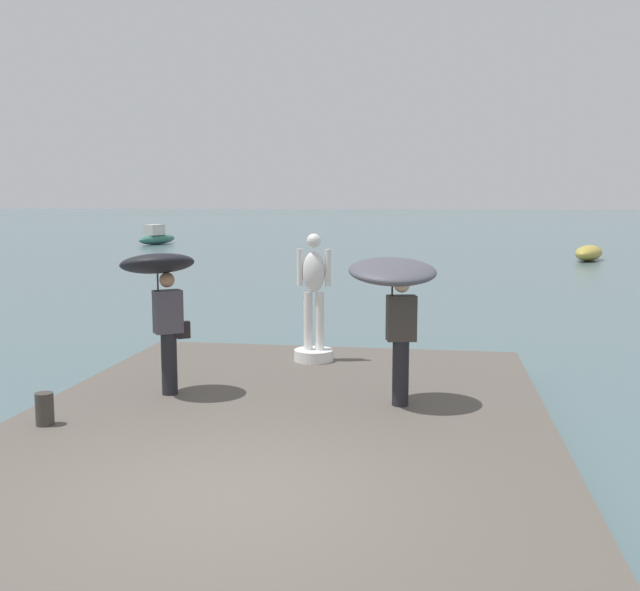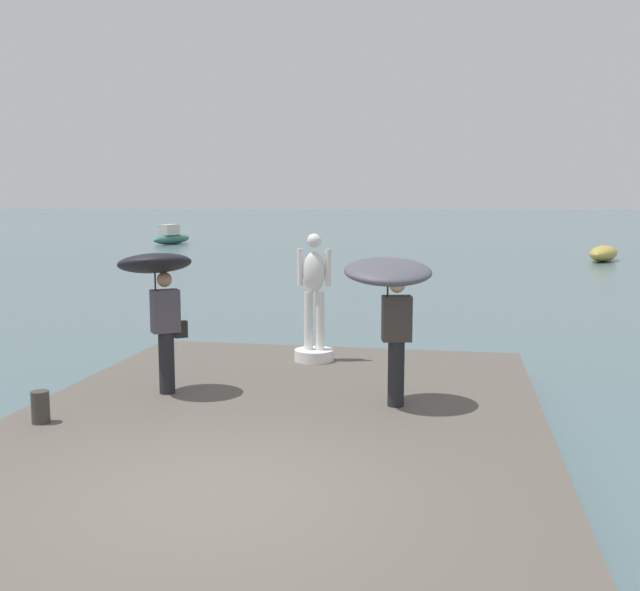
# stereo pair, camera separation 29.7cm
# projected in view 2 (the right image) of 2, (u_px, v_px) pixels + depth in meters

# --- Properties ---
(ground_plane) EXTENTS (400.00, 400.00, 0.00)m
(ground_plane) POSITION_uv_depth(u_px,v_px,m) (419.00, 250.00, 45.98)
(ground_plane) COLOR #4C666B
(pier) EXTENTS (6.73, 9.95, 0.40)m
(pier) POSITION_uv_depth(u_px,v_px,m) (267.00, 443.00, 8.87)
(pier) COLOR #564F47
(pier) RESTS_ON ground
(statue_white_figure) EXTENTS (0.67, 0.67, 2.17)m
(statue_white_figure) POSITION_uv_depth(u_px,v_px,m) (314.00, 311.00, 12.41)
(statue_white_figure) COLOR white
(statue_white_figure) RESTS_ON pier
(onlooker_left) EXTENTS (1.44, 1.44, 2.07)m
(onlooker_left) POSITION_uv_depth(u_px,v_px,m) (158.00, 282.00, 10.19)
(onlooker_left) COLOR black
(onlooker_left) RESTS_ON pier
(onlooker_right) EXTENTS (1.39, 1.41, 2.02)m
(onlooker_right) POSITION_uv_depth(u_px,v_px,m) (390.00, 287.00, 9.59)
(onlooker_right) COLOR black
(onlooker_right) RESTS_ON pier
(mooring_bollard) EXTENTS (0.22, 0.22, 0.40)m
(mooring_bollard) POSITION_uv_depth(u_px,v_px,m) (40.00, 407.00, 8.99)
(mooring_bollard) COLOR #38332D
(mooring_bollard) RESTS_ON pier
(boat_near) EXTENTS (2.36, 3.50, 0.81)m
(boat_near) POSITION_uv_depth(u_px,v_px,m) (604.00, 253.00, 37.50)
(boat_near) COLOR #B2993D
(boat_near) RESTS_ON ground
(boat_rightward) EXTENTS (1.91, 4.27, 1.40)m
(boat_rightward) POSITION_uv_depth(u_px,v_px,m) (171.00, 237.00, 52.06)
(boat_rightward) COLOR #336B5B
(boat_rightward) RESTS_ON ground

